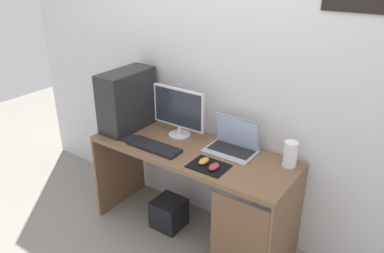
# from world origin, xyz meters

# --- Properties ---
(ground_plane) EXTENTS (8.00, 8.00, 0.00)m
(ground_plane) POSITION_xyz_m (0.00, 0.00, 0.00)
(ground_plane) COLOR gray
(wall_back) EXTENTS (4.00, 0.05, 2.60)m
(wall_back) POSITION_xyz_m (0.00, 0.32, 1.30)
(wall_back) COLOR silver
(wall_back) RESTS_ON ground_plane
(desk) EXTENTS (1.53, 0.56, 0.75)m
(desk) POSITION_xyz_m (0.02, -0.01, 0.60)
(desk) COLOR brown
(desk) RESTS_ON ground_plane
(pc_tower) EXTENTS (0.22, 0.47, 0.47)m
(pc_tower) POSITION_xyz_m (-0.64, 0.02, 0.99)
(pc_tower) COLOR #232326
(pc_tower) RESTS_ON desk
(monitor) EXTENTS (0.45, 0.17, 0.39)m
(monitor) POSITION_xyz_m (-0.21, 0.13, 0.95)
(monitor) COLOR silver
(monitor) RESTS_ON desk
(laptop) EXTENTS (0.36, 0.24, 0.24)m
(laptop) POSITION_xyz_m (0.25, 0.15, 0.80)
(laptop) COLOR #9EA3A8
(laptop) RESTS_ON desk
(speaker) EXTENTS (0.09, 0.09, 0.18)m
(speaker) POSITION_xyz_m (0.67, 0.17, 0.84)
(speaker) COLOR white
(speaker) RESTS_ON desk
(keyboard) EXTENTS (0.42, 0.14, 0.02)m
(keyboard) POSITION_xyz_m (-0.23, -0.15, 0.76)
(keyboard) COLOR black
(keyboard) RESTS_ON desk
(mousepad) EXTENTS (0.26, 0.20, 0.00)m
(mousepad) POSITION_xyz_m (0.23, -0.14, 0.75)
(mousepad) COLOR black
(mousepad) RESTS_ON desk
(mouse_left) EXTENTS (0.06, 0.10, 0.03)m
(mouse_left) POSITION_xyz_m (0.19, -0.13, 0.77)
(mouse_left) COLOR orange
(mouse_left) RESTS_ON mousepad
(mouse_right) EXTENTS (0.06, 0.10, 0.03)m
(mouse_right) POSITION_xyz_m (0.28, -0.15, 0.77)
(mouse_right) COLOR #B23333
(mouse_right) RESTS_ON mousepad
(cell_phone) EXTENTS (0.07, 0.13, 0.01)m
(cell_phone) POSITION_xyz_m (-0.49, -0.14, 0.76)
(cell_phone) COLOR #232326
(cell_phone) RESTS_ON desk
(subwoofer) EXTENTS (0.24, 0.24, 0.24)m
(subwoofer) POSITION_xyz_m (-0.20, -0.04, 0.12)
(subwoofer) COLOR black
(subwoofer) RESTS_ON ground_plane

